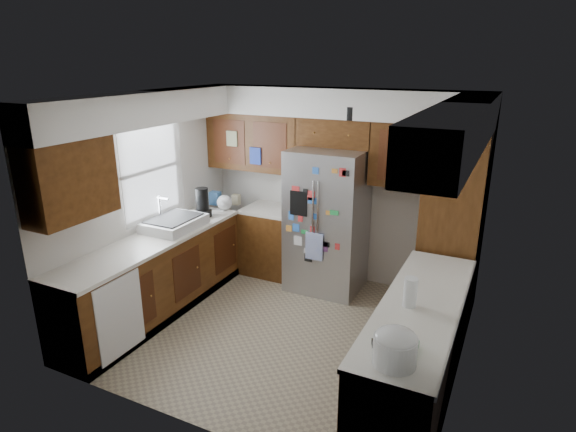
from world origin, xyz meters
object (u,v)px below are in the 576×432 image
Objects in this scene: paper_towel at (410,292)px; rice_cooker at (395,346)px; pantry at (453,227)px; fridge at (327,221)px.

rice_cooker is at bearing -84.24° from paper_towel.
pantry is 7.16× the size of rice_cooker.
pantry is at bearing 87.20° from paper_towel.
pantry is 1.19× the size of fridge.
rice_cooker is 0.83m from paper_towel.
fridge is at bearing 120.13° from rice_cooker.
pantry reaches higher than paper_towel.
paper_towel is (-0.08, 0.82, -0.01)m from rice_cooker.
paper_towel is at bearing -51.17° from fridge.
fridge is 7.29× the size of paper_towel.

